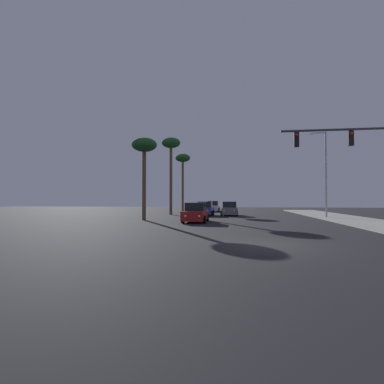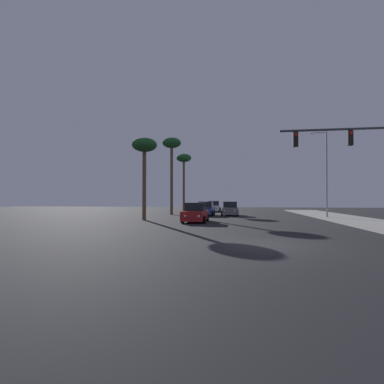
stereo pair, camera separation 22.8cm
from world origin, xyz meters
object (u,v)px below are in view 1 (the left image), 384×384
Objects in this scene: car_white at (213,207)px; palm_tree_mid at (171,148)px; palm_tree_near at (144,149)px; car_blue at (205,209)px; palm_tree_far at (183,161)px; traffic_light_mast at (359,154)px; car_red at (196,213)px; street_lamp at (325,169)px; car_grey at (229,209)px.

palm_tree_mid is at bearing 63.95° from car_white.
car_blue is at bearing 59.39° from palm_tree_near.
palm_tree_near is (-0.28, -20.00, -1.30)m from palm_tree_far.
palm_tree_far reaches higher than traffic_light_mast.
street_lamp reaches higher than car_red.
palm_tree_far is at bearing -56.87° from car_grey.
traffic_light_mast reaches higher than car_blue.
palm_tree_mid is 1.26× the size of palm_tree_near.
palm_tree_far is (-17.60, 14.59, 2.96)m from street_lamp.
traffic_light_mast is 32.52m from palm_tree_far.
palm_tree_far reaches higher than car_red.
traffic_light_mast is 0.72× the size of street_lamp.
car_blue is at bearing 122.98° from traffic_light_mast.
car_white and car_red have the same top height.
traffic_light_mast is (10.89, -16.78, 3.92)m from car_blue.
street_lamp reaches higher than traffic_light_mast.
car_blue is 11.64m from car_white.
palm_tree_far reaches higher than street_lamp.
palm_tree_far is (-4.73, 11.53, 7.32)m from car_blue.
traffic_light_mast is 18.07m from palm_tree_near.
car_red is 0.67× the size of traffic_light_mast.
palm_tree_far is at bearing -75.21° from car_red.
palm_tree_mid is at bearing -88.93° from palm_tree_far.
palm_tree_mid reaches higher than palm_tree_near.
palm_tree_near reaches higher than car_red.
car_grey is 19.55m from traffic_light_mast.
traffic_light_mast is (8.00, -17.41, 3.92)m from car_grey.
palm_tree_near is at bearing 60.69° from car_blue.
car_red is at bearing -77.33° from palm_tree_far.
palm_tree_mid is (-4.70, 11.76, 7.83)m from car_red.
palm_tree_far reaches higher than palm_tree_near.
street_lamp is (12.75, -14.69, 4.36)m from car_white.
palm_tree_near reaches higher than car_blue.
street_lamp is 0.91× the size of palm_tree_mid.
car_grey is 1.00× the size of car_red.
car_blue is at bearing -86.97° from car_red.
palm_tree_near is at bearing 74.41° from car_white.
car_red is at bearing -150.56° from street_lamp.
car_white is 13.61m from palm_tree_mid.
traffic_light_mast is at bearing 124.28° from car_blue.
car_grey is 0.47× the size of palm_tree_far.
car_white is at bearing 1.27° from palm_tree_far.
traffic_light_mast is (10.77, -28.43, 3.92)m from car_white.
car_red is 13.17m from traffic_light_mast.
car_red is at bearing 74.06° from car_grey.
palm_tree_near is at bearing -163.16° from street_lamp.
palm_tree_mid reaches higher than car_white.
traffic_light_mast is at bearing -61.12° from palm_tree_far.
car_blue is at bearing -67.71° from palm_tree_far.
car_white is 0.55× the size of palm_tree_near.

